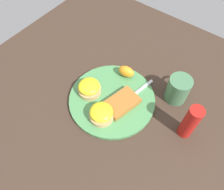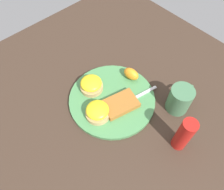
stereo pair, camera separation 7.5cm
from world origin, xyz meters
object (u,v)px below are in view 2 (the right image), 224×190
at_px(orange_wedge, 131,74).
at_px(condiment_bottle, 184,135).
at_px(sandwich_benedict_left, 91,85).
at_px(sandwich_benedict_right, 98,112).
at_px(hashbrown_patty, 120,104).
at_px(fork, 125,103).
at_px(cup, 180,99).

relative_size(orange_wedge, condiment_bottle, 0.42).
distance_m(sandwich_benedict_left, sandwich_benedict_right, 0.11).
height_order(orange_wedge, condiment_bottle, condiment_bottle).
relative_size(hashbrown_patty, fork, 0.50).
height_order(sandwich_benedict_left, fork, sandwich_benedict_left).
bearing_deg(condiment_bottle, sandwich_benedict_left, 101.51).
relative_size(sandwich_benedict_left, condiment_bottle, 0.58).
height_order(cup, condiment_bottle, condiment_bottle).
height_order(sandwich_benedict_right, orange_wedge, sandwich_benedict_right).
bearing_deg(orange_wedge, cup, -79.90).
distance_m(hashbrown_patty, cup, 0.20).
bearing_deg(sandwich_benedict_left, fork, -70.88).
height_order(sandwich_benedict_left, cup, cup).
bearing_deg(hashbrown_patty, sandwich_benedict_left, 101.06).
xyz_separation_m(hashbrown_patty, cup, (0.15, -0.13, 0.03)).
relative_size(sandwich_benedict_left, fork, 0.35).
xyz_separation_m(sandwich_benedict_right, condiment_bottle, (0.12, -0.24, 0.03)).
xyz_separation_m(sandwich_benedict_left, condiment_bottle, (0.07, -0.34, 0.03)).
height_order(orange_wedge, cup, cup).
xyz_separation_m(sandwich_benedict_right, orange_wedge, (0.19, 0.04, -0.00)).
height_order(sandwich_benedict_right, hashbrown_patty, sandwich_benedict_right).
bearing_deg(hashbrown_patty, cup, -41.11).
distance_m(orange_wedge, cup, 0.20).
bearing_deg(condiment_bottle, orange_wedge, 75.96).
relative_size(sandwich_benedict_right, cup, 0.75).
bearing_deg(sandwich_benedict_right, fork, -16.90).
relative_size(sandwich_benedict_left, sandwich_benedict_right, 1.00).
bearing_deg(cup, fork, 136.02).
relative_size(sandwich_benedict_left, cup, 0.75).
distance_m(sandwich_benedict_left, hashbrown_patty, 0.12).
xyz_separation_m(orange_wedge, fork, (-0.10, -0.07, -0.02)).
height_order(sandwich_benedict_left, sandwich_benedict_right, same).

